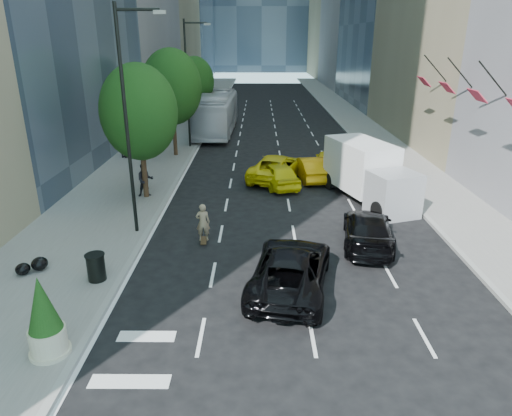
{
  "coord_description": "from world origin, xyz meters",
  "views": [
    {
      "loc": [
        -0.7,
        -15.95,
        8.8
      ],
      "look_at": [
        -0.81,
        3.24,
        1.6
      ],
      "focal_mm": 32.0,
      "sensor_mm": 36.0,
      "label": 1
    }
  ],
  "objects_px": {
    "black_sedan_mercedes": "(368,229)",
    "city_bus": "(217,113)",
    "planter_shrub": "(44,318)",
    "black_sedan_lincoln": "(291,269)",
    "box_truck": "(368,173)",
    "skateboarder": "(203,225)",
    "trash_can": "(96,268)"
  },
  "relations": [
    {
      "from": "box_truck",
      "to": "planter_shrub",
      "type": "relative_size",
      "value": 2.85
    },
    {
      "from": "black_sedan_lincoln",
      "to": "box_truck",
      "type": "bearing_deg",
      "value": -105.65
    },
    {
      "from": "black_sedan_lincoln",
      "to": "city_bus",
      "type": "xyz_separation_m",
      "value": [
        -5.3,
        29.83,
        1.08
      ]
    },
    {
      "from": "trash_can",
      "to": "black_sedan_lincoln",
      "type": "bearing_deg",
      "value": -2.44
    },
    {
      "from": "black_sedan_mercedes",
      "to": "trash_can",
      "type": "xyz_separation_m",
      "value": [
        -11.03,
        -3.52,
        -0.1
      ]
    },
    {
      "from": "black_sedan_mercedes",
      "to": "box_truck",
      "type": "height_order",
      "value": "box_truck"
    },
    {
      "from": "trash_can",
      "to": "box_truck",
      "type": "bearing_deg",
      "value": 37.82
    },
    {
      "from": "black_sedan_lincoln",
      "to": "black_sedan_mercedes",
      "type": "xyz_separation_m",
      "value": [
        3.7,
        3.83,
        -0.05
      ]
    },
    {
      "from": "box_truck",
      "to": "planter_shrub",
      "type": "distance_m",
      "value": 18.52
    },
    {
      "from": "black_sedan_mercedes",
      "to": "trash_can",
      "type": "distance_m",
      "value": 11.57
    },
    {
      "from": "city_bus",
      "to": "planter_shrub",
      "type": "distance_m",
      "value": 33.9
    },
    {
      "from": "black_sedan_mercedes",
      "to": "city_bus",
      "type": "relative_size",
      "value": 0.38
    },
    {
      "from": "planter_shrub",
      "to": "black_sedan_lincoln",
      "type": "bearing_deg",
      "value": 28.84
    },
    {
      "from": "trash_can",
      "to": "planter_shrub",
      "type": "height_order",
      "value": "planter_shrub"
    },
    {
      "from": "black_sedan_mercedes",
      "to": "trash_can",
      "type": "relative_size",
      "value": 5.11
    },
    {
      "from": "skateboarder",
      "to": "box_truck",
      "type": "bearing_deg",
      "value": -150.1
    },
    {
      "from": "black_sedan_lincoln",
      "to": "city_bus",
      "type": "relative_size",
      "value": 0.43
    },
    {
      "from": "black_sedan_mercedes",
      "to": "city_bus",
      "type": "height_order",
      "value": "city_bus"
    },
    {
      "from": "skateboarder",
      "to": "black_sedan_lincoln",
      "type": "xyz_separation_m",
      "value": [
        3.7,
        -4.0,
        -0.07
      ]
    },
    {
      "from": "box_truck",
      "to": "skateboarder",
      "type": "bearing_deg",
      "value": -164.52
    },
    {
      "from": "skateboarder",
      "to": "black_sedan_lincoln",
      "type": "relative_size",
      "value": 0.3
    },
    {
      "from": "city_bus",
      "to": "trash_can",
      "type": "height_order",
      "value": "city_bus"
    },
    {
      "from": "black_sedan_mercedes",
      "to": "trash_can",
      "type": "bearing_deg",
      "value": 27.39
    },
    {
      "from": "skateboarder",
      "to": "city_bus",
      "type": "distance_m",
      "value": 25.9
    },
    {
      "from": "skateboarder",
      "to": "box_truck",
      "type": "xyz_separation_m",
      "value": [
        8.7,
        5.88,
        0.77
      ]
    },
    {
      "from": "black_sedan_lincoln",
      "to": "box_truck",
      "type": "height_order",
      "value": "box_truck"
    },
    {
      "from": "black_sedan_lincoln",
      "to": "trash_can",
      "type": "height_order",
      "value": "black_sedan_lincoln"
    },
    {
      "from": "box_truck",
      "to": "black_sedan_lincoln",
      "type": "bearing_deg",
      "value": -135.41
    },
    {
      "from": "black_sedan_mercedes",
      "to": "planter_shrub",
      "type": "relative_size",
      "value": 2.07
    },
    {
      "from": "black_sedan_mercedes",
      "to": "city_bus",
      "type": "distance_m",
      "value": 27.54
    },
    {
      "from": "black_sedan_mercedes",
      "to": "planter_shrub",
      "type": "distance_m",
      "value": 13.49
    },
    {
      "from": "black_sedan_mercedes",
      "to": "planter_shrub",
      "type": "bearing_deg",
      "value": 45.22
    }
  ]
}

